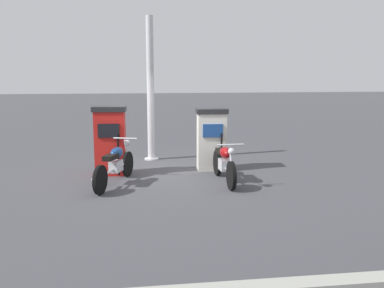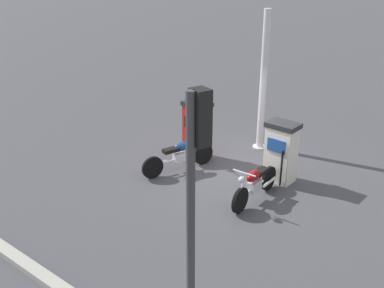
{
  "view_description": "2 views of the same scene",
  "coord_description": "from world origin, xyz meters",
  "px_view_note": "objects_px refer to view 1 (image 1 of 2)",
  "views": [
    {
      "loc": [
        9.24,
        -1.25,
        2.23
      ],
      "look_at": [
        1.08,
        0.46,
        0.89
      ],
      "focal_mm": 37.32,
      "sensor_mm": 36.0,
      "label": 1
    },
    {
      "loc": [
        9.32,
        5.1,
        5.25
      ],
      "look_at": [
        1.28,
        -0.36,
        1.14
      ],
      "focal_mm": 42.16,
      "sensor_mm": 36.0,
      "label": 2
    }
  ],
  "objects_px": {
    "fuel_pump_near": "(110,140)",
    "canopy_support_pole": "(150,92)",
    "fuel_pump_far": "(211,139)",
    "motorcycle_near_pump": "(115,164)",
    "motorcycle_far_pump": "(224,163)"
  },
  "relations": [
    {
      "from": "motorcycle_near_pump",
      "to": "motorcycle_far_pump",
      "type": "distance_m",
      "value": 2.36
    },
    {
      "from": "canopy_support_pole",
      "to": "motorcycle_near_pump",
      "type": "bearing_deg",
      "value": -22.21
    },
    {
      "from": "fuel_pump_far",
      "to": "motorcycle_near_pump",
      "type": "xyz_separation_m",
      "value": [
        0.96,
        -2.38,
        -0.33
      ]
    },
    {
      "from": "fuel_pump_far",
      "to": "canopy_support_pole",
      "type": "height_order",
      "value": "canopy_support_pole"
    },
    {
      "from": "fuel_pump_far",
      "to": "canopy_support_pole",
      "type": "distance_m",
      "value": 2.37
    },
    {
      "from": "fuel_pump_far",
      "to": "motorcycle_far_pump",
      "type": "xyz_separation_m",
      "value": [
        1.28,
        -0.04,
        -0.34
      ]
    },
    {
      "from": "fuel_pump_near",
      "to": "canopy_support_pole",
      "type": "bearing_deg",
      "value": 144.72
    },
    {
      "from": "motorcycle_near_pump",
      "to": "fuel_pump_far",
      "type": "bearing_deg",
      "value": 111.87
    },
    {
      "from": "motorcycle_near_pump",
      "to": "motorcycle_far_pump",
      "type": "height_order",
      "value": "motorcycle_far_pump"
    },
    {
      "from": "fuel_pump_near",
      "to": "fuel_pump_far",
      "type": "xyz_separation_m",
      "value": [
        0.0,
        2.47,
        -0.04
      ]
    },
    {
      "from": "motorcycle_near_pump",
      "to": "motorcycle_far_pump",
      "type": "relative_size",
      "value": 1.04
    },
    {
      "from": "fuel_pump_near",
      "to": "motorcycle_near_pump",
      "type": "relative_size",
      "value": 0.82
    },
    {
      "from": "fuel_pump_far",
      "to": "motorcycle_far_pump",
      "type": "height_order",
      "value": "fuel_pump_far"
    },
    {
      "from": "motorcycle_near_pump",
      "to": "canopy_support_pole",
      "type": "xyz_separation_m",
      "value": [
        -2.56,
        1.05,
        1.45
      ]
    },
    {
      "from": "motorcycle_near_pump",
      "to": "canopy_support_pole",
      "type": "relative_size",
      "value": 0.5
    }
  ]
}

